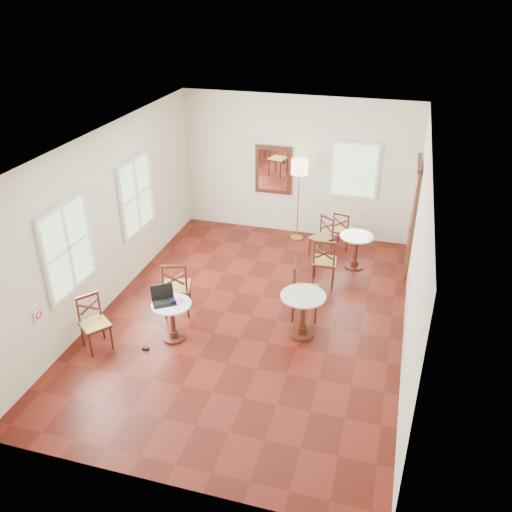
{
  "coord_description": "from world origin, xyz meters",
  "views": [
    {
      "loc": [
        2.12,
        -7.23,
        5.16
      ],
      "look_at": [
        0.0,
        0.3,
        1.0
      ],
      "focal_mm": 37.6,
      "sensor_mm": 36.0,
      "label": 1
    }
  ],
  "objects_px": {
    "cafe_table_back": "(356,248)",
    "chair_mid_a": "(324,261)",
    "cafe_table_near": "(172,317)",
    "chair_back_a": "(343,230)",
    "chair_mid_b": "(304,291)",
    "cafe_table_mid": "(303,311)",
    "floor_lamp": "(299,172)",
    "water_glass": "(181,298)",
    "mouse": "(169,300)",
    "navy_mug": "(172,301)",
    "laptop": "(163,298)",
    "power_adapter": "(146,348)",
    "chair_near_a": "(176,287)",
    "chair_back_b": "(322,238)",
    "chair_near_b": "(94,323)"
  },
  "relations": [
    {
      "from": "chair_back_a",
      "to": "cafe_table_back",
      "type": "bearing_deg",
      "value": 129.39
    },
    {
      "from": "chair_near_a",
      "to": "power_adapter",
      "type": "distance_m",
      "value": 1.19
    },
    {
      "from": "cafe_table_near",
      "to": "chair_back_a",
      "type": "bearing_deg",
      "value": 61.29
    },
    {
      "from": "mouse",
      "to": "navy_mug",
      "type": "xyz_separation_m",
      "value": [
        0.08,
        -0.05,
        0.02
      ]
    },
    {
      "from": "cafe_table_near",
      "to": "water_glass",
      "type": "bearing_deg",
      "value": 41.74
    },
    {
      "from": "chair_back_a",
      "to": "chair_back_b",
      "type": "distance_m",
      "value": 0.6
    },
    {
      "from": "chair_back_b",
      "to": "water_glass",
      "type": "bearing_deg",
      "value": -84.42
    },
    {
      "from": "cafe_table_back",
      "to": "chair_mid_a",
      "type": "distance_m",
      "value": 0.94
    },
    {
      "from": "cafe_table_mid",
      "to": "chair_back_b",
      "type": "distance_m",
      "value": 2.77
    },
    {
      "from": "cafe_table_back",
      "to": "chair_mid_b",
      "type": "distance_m",
      "value": 2.06
    },
    {
      "from": "floor_lamp",
      "to": "laptop",
      "type": "height_order",
      "value": "floor_lamp"
    },
    {
      "from": "laptop",
      "to": "mouse",
      "type": "relative_size",
      "value": 4.73
    },
    {
      "from": "chair_mid_b",
      "to": "chair_back_a",
      "type": "height_order",
      "value": "chair_mid_b"
    },
    {
      "from": "navy_mug",
      "to": "power_adapter",
      "type": "height_order",
      "value": "navy_mug"
    },
    {
      "from": "cafe_table_back",
      "to": "chair_mid_a",
      "type": "bearing_deg",
      "value": -121.62
    },
    {
      "from": "cafe_table_near",
      "to": "floor_lamp",
      "type": "height_order",
      "value": "floor_lamp"
    },
    {
      "from": "cafe_table_back",
      "to": "mouse",
      "type": "bearing_deg",
      "value": -129.56
    },
    {
      "from": "mouse",
      "to": "floor_lamp",
      "type": "bearing_deg",
      "value": 70.82
    },
    {
      "from": "cafe_table_mid",
      "to": "chair_mid_b",
      "type": "height_order",
      "value": "chair_mid_b"
    },
    {
      "from": "chair_mid_b",
      "to": "laptop",
      "type": "height_order",
      "value": "chair_mid_b"
    },
    {
      "from": "cafe_table_mid",
      "to": "floor_lamp",
      "type": "xyz_separation_m",
      "value": [
        -0.8,
        3.43,
        1.05
      ]
    },
    {
      "from": "chair_back_a",
      "to": "mouse",
      "type": "height_order",
      "value": "chair_back_a"
    },
    {
      "from": "chair_back_a",
      "to": "mouse",
      "type": "distance_m",
      "value": 4.42
    },
    {
      "from": "navy_mug",
      "to": "laptop",
      "type": "bearing_deg",
      "value": 172.54
    },
    {
      "from": "chair_back_b",
      "to": "floor_lamp",
      "type": "distance_m",
      "value": 1.43
    },
    {
      "from": "chair_back_a",
      "to": "navy_mug",
      "type": "relative_size",
      "value": 7.92
    },
    {
      "from": "chair_near_b",
      "to": "laptop",
      "type": "height_order",
      "value": "laptop"
    },
    {
      "from": "chair_near_b",
      "to": "chair_mid_b",
      "type": "xyz_separation_m",
      "value": [
        2.9,
        1.69,
        0.06
      ]
    },
    {
      "from": "laptop",
      "to": "water_glass",
      "type": "relative_size",
      "value": 4.96
    },
    {
      "from": "chair_back_b",
      "to": "mouse",
      "type": "relative_size",
      "value": 8.83
    },
    {
      "from": "cafe_table_back",
      "to": "power_adapter",
      "type": "relative_size",
      "value": 6.81
    },
    {
      "from": "chair_near_a",
      "to": "water_glass",
      "type": "xyz_separation_m",
      "value": [
        0.35,
        -0.59,
        0.2
      ]
    },
    {
      "from": "chair_mid_b",
      "to": "chair_mid_a",
      "type": "bearing_deg",
      "value": -15.91
    },
    {
      "from": "cafe_table_near",
      "to": "chair_near_a",
      "type": "bearing_deg",
      "value": 107.89
    },
    {
      "from": "cafe_table_mid",
      "to": "floor_lamp",
      "type": "distance_m",
      "value": 3.68
    },
    {
      "from": "cafe_table_near",
      "to": "mouse",
      "type": "xyz_separation_m",
      "value": [
        -0.05,
        0.05,
        0.27
      ]
    },
    {
      "from": "cafe_table_near",
      "to": "chair_back_a",
      "type": "relative_size",
      "value": 0.79
    },
    {
      "from": "cafe_table_near",
      "to": "chair_mid_b",
      "type": "height_order",
      "value": "chair_mid_b"
    },
    {
      "from": "cafe_table_back",
      "to": "chair_back_b",
      "type": "xyz_separation_m",
      "value": [
        -0.71,
        0.28,
        -0.01
      ]
    },
    {
      "from": "cafe_table_mid",
      "to": "cafe_table_back",
      "type": "relative_size",
      "value": 1.09
    },
    {
      "from": "cafe_table_back",
      "to": "navy_mug",
      "type": "relative_size",
      "value": 6.51
    },
    {
      "from": "chair_near_a",
      "to": "chair_back_a",
      "type": "relative_size",
      "value": 1.21
    },
    {
      "from": "cafe_table_back",
      "to": "chair_mid_b",
      "type": "bearing_deg",
      "value": -108.29
    },
    {
      "from": "cafe_table_mid",
      "to": "power_adapter",
      "type": "relative_size",
      "value": 7.44
    },
    {
      "from": "water_glass",
      "to": "chair_back_a",
      "type": "bearing_deg",
      "value": 62.04
    },
    {
      "from": "chair_mid_a",
      "to": "power_adapter",
      "type": "bearing_deg",
      "value": 44.96
    },
    {
      "from": "floor_lamp",
      "to": "water_glass",
      "type": "xyz_separation_m",
      "value": [
        -1.01,
        -3.97,
        -0.81
      ]
    },
    {
      "from": "chair_near_a",
      "to": "chair_back_b",
      "type": "bearing_deg",
      "value": -143.77
    },
    {
      "from": "chair_near_a",
      "to": "mouse",
      "type": "height_order",
      "value": "chair_near_a"
    },
    {
      "from": "cafe_table_near",
      "to": "power_adapter",
      "type": "xyz_separation_m",
      "value": [
        -0.31,
        -0.39,
        -0.39
      ]
    }
  ]
}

